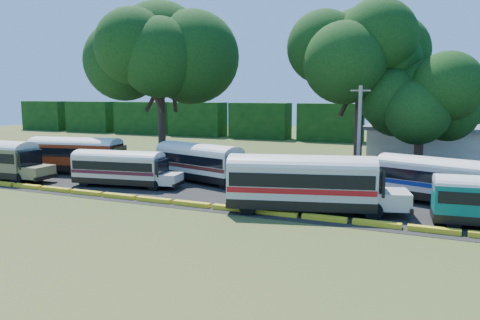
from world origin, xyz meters
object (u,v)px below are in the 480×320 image
at_px(bus_red, 78,153).
at_px(bus_cream_west, 121,166).
at_px(tree_west, 160,48).
at_px(bus_white_red, 305,180).

bearing_deg(bus_red, bus_cream_west, -34.99).
bearing_deg(bus_cream_west, bus_red, 146.85).
xyz_separation_m(bus_red, tree_west, (3.55, 8.79, 10.30)).
bearing_deg(bus_white_red, bus_cream_west, 157.48).
xyz_separation_m(bus_white_red, tree_west, (-19.99, 14.43, 10.20)).
bearing_deg(tree_west, bus_red, -111.99).
height_order(bus_red, bus_cream_west, bus_red).
relative_size(bus_cream_west, bus_white_red, 0.80).
relative_size(bus_cream_west, tree_west, 0.54).
distance_m(bus_red, bus_white_red, 24.20).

